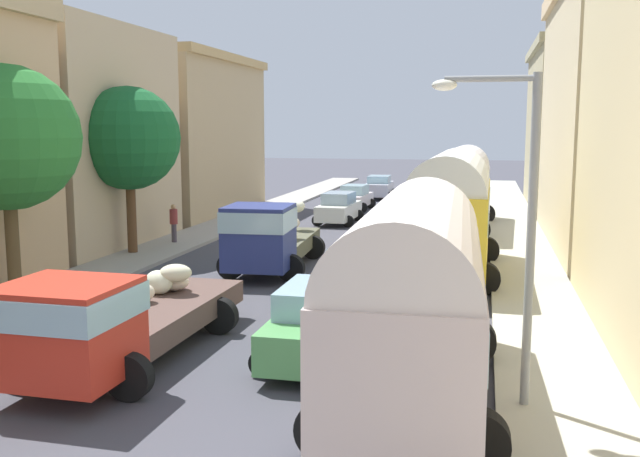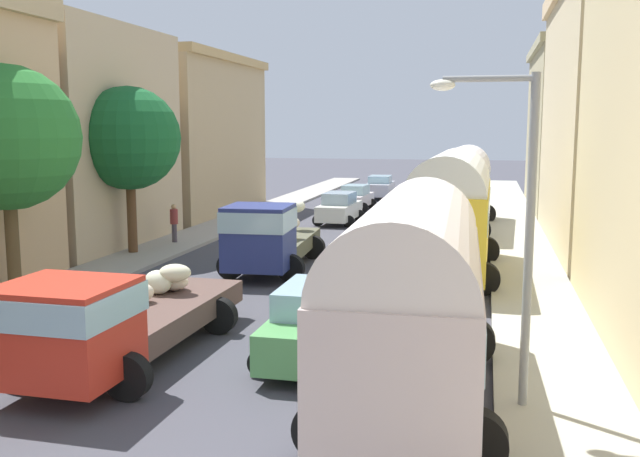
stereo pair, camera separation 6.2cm
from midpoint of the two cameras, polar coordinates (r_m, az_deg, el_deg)
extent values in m
plane|color=#424149|center=(33.11, 3.04, -0.70)|extent=(154.00, 154.00, 0.00)
cube|color=#9F9A92|center=(35.08, -8.70, -0.16)|extent=(2.50, 70.00, 0.14)
cube|color=#ABA99B|center=(32.65, 15.67, -1.00)|extent=(2.50, 70.00, 0.14)
cube|color=tan|center=(31.77, -18.27, 6.89)|extent=(4.57, 9.26, 9.23)
cube|color=tan|center=(42.52, -10.46, 7.03)|extent=(5.49, 12.42, 8.68)
cube|color=tan|center=(42.68, -10.62, 13.17)|extent=(6.04, 12.42, 0.47)
cube|color=beige|center=(32.30, 22.40, 7.76)|extent=(4.58, 14.49, 10.43)
cube|color=tan|center=(46.75, 19.72, 7.28)|extent=(4.90, 13.65, 9.49)
cube|color=tan|center=(46.97, 20.02, 13.37)|extent=(5.39, 13.65, 0.49)
cube|color=beige|center=(13.28, 7.50, -7.11)|extent=(2.60, 8.25, 2.29)
cylinder|color=silver|center=(13.03, 7.60, -2.25)|extent=(2.55, 8.09, 2.33)
cube|color=#99B7C6|center=(13.16, 7.54, -5.00)|extent=(2.63, 7.60, 0.73)
cylinder|color=black|center=(16.14, 4.03, -8.50)|extent=(1.00, 0.35, 1.00)
cylinder|color=black|center=(16.02, 12.17, -8.80)|extent=(1.00, 0.35, 1.00)
cylinder|color=black|center=(11.43, 0.55, -15.74)|extent=(1.00, 0.35, 1.00)
cylinder|color=black|center=(11.25, 12.41, -16.33)|extent=(1.00, 0.35, 1.00)
cube|color=gold|center=(24.77, 10.54, 0.33)|extent=(2.55, 8.31, 2.58)
cylinder|color=silver|center=(24.63, 10.62, 3.31)|extent=(2.50, 8.15, 2.40)
cube|color=#99B7C6|center=(24.70, 10.57, 1.64)|extent=(2.59, 7.65, 0.83)
cylinder|color=black|center=(27.58, 8.36, -1.53)|extent=(1.00, 0.35, 1.00)
cylinder|color=black|center=(27.47, 13.21, -1.71)|extent=(1.00, 0.35, 1.00)
cylinder|color=black|center=(22.57, 7.11, -3.69)|extent=(1.00, 0.35, 1.00)
cylinder|color=black|center=(22.43, 13.04, -3.92)|extent=(1.00, 0.35, 1.00)
cube|color=silver|center=(35.71, 11.23, 2.58)|extent=(2.84, 9.76, 2.43)
cylinder|color=silver|center=(35.61, 11.29, 4.53)|extent=(2.78, 9.57, 2.33)
cube|color=#99B7C6|center=(35.66, 11.26, 3.44)|extent=(2.85, 8.99, 0.78)
cylinder|color=black|center=(38.91, 9.89, 1.27)|extent=(1.00, 0.35, 1.00)
cylinder|color=black|center=(38.74, 13.21, 1.14)|extent=(1.00, 0.35, 1.00)
cylinder|color=black|center=(33.00, 8.79, 0.06)|extent=(1.00, 0.35, 1.00)
cylinder|color=black|center=(32.81, 12.71, -0.09)|extent=(1.00, 0.35, 1.00)
cube|color=red|center=(14.28, -19.56, -7.66)|extent=(2.29, 2.17, 1.80)
cube|color=#99B7C6|center=(14.15, -19.66, -5.69)|extent=(2.34, 2.26, 0.58)
cube|color=brown|center=(17.53, -12.66, -6.56)|extent=(2.36, 5.38, 0.55)
ellipsoid|color=beige|center=(17.34, -14.30, -5.01)|extent=(0.96, 0.91, 0.49)
ellipsoid|color=beige|center=(18.48, -11.71, -4.15)|extent=(1.10, 0.95, 0.46)
ellipsoid|color=beige|center=(18.13, -12.75, -4.21)|extent=(0.88, 0.77, 0.60)
ellipsoid|color=beige|center=(16.24, -16.19, -4.70)|extent=(0.84, 0.93, 0.50)
ellipsoid|color=beige|center=(18.01, -11.44, -3.50)|extent=(0.94, 0.82, 0.44)
cylinder|color=black|center=(14.17, -14.98, -11.39)|extent=(0.90, 0.31, 0.90)
cylinder|color=black|center=(15.36, -22.43, -10.20)|extent=(0.90, 0.31, 0.90)
cylinder|color=black|center=(18.01, -7.98, -6.94)|extent=(0.90, 0.32, 0.90)
cylinder|color=black|center=(18.96, -14.32, -6.35)|extent=(0.90, 0.32, 0.90)
cube|color=navy|center=(23.61, -4.83, -0.67)|extent=(2.21, 2.25, 2.09)
cube|color=#99B7C6|center=(23.53, -4.84, 0.74)|extent=(2.25, 2.34, 0.67)
cube|color=#51513D|center=(27.04, -2.96, -1.17)|extent=(2.35, 4.86, 0.55)
ellipsoid|color=silver|center=(26.76, -3.22, -0.09)|extent=(0.92, 0.99, 0.54)
ellipsoid|color=silver|center=(28.44, -2.93, 0.34)|extent=(1.10, 1.18, 0.47)
ellipsoid|color=beige|center=(27.31, -3.43, -0.02)|extent=(1.18, 1.13, 0.44)
ellipsoid|color=beige|center=(26.18, -2.46, 0.46)|extent=(1.06, 0.99, 0.50)
ellipsoid|color=beige|center=(28.41, -2.87, 1.25)|extent=(1.02, 0.92, 0.57)
ellipsoid|color=beige|center=(25.95, -2.86, 0.35)|extent=(1.02, 1.14, 0.49)
ellipsoid|color=silver|center=(28.38, -1.84, 1.80)|extent=(0.96, 1.08, 0.51)
cylinder|color=black|center=(23.69, -2.26, -3.19)|extent=(0.90, 0.31, 0.90)
cylinder|color=black|center=(24.21, -7.11, -3.00)|extent=(0.90, 0.31, 0.90)
cylinder|color=black|center=(27.68, -0.47, -1.52)|extent=(0.90, 0.31, 0.90)
cylinder|color=black|center=(28.12, -4.66, -1.39)|extent=(0.90, 0.31, 0.90)
cube|color=silver|center=(37.65, 1.60, 1.41)|extent=(1.78, 4.14, 0.78)
cube|color=#95ABBB|center=(37.57, 1.60, 2.45)|extent=(1.50, 2.18, 0.59)
cylinder|color=black|center=(36.29, 2.34, 0.57)|extent=(0.60, 0.21, 0.60)
cylinder|color=black|center=(36.68, -0.09, 0.66)|extent=(0.60, 0.21, 0.60)
cylinder|color=black|center=(38.73, 3.20, 1.05)|extent=(0.60, 0.21, 0.60)
cylinder|color=black|center=(39.10, 0.91, 1.13)|extent=(0.60, 0.21, 0.60)
cube|color=silver|center=(43.69, 2.89, 2.30)|extent=(1.76, 3.87, 0.70)
cube|color=#99C3CD|center=(43.63, 2.90, 3.12)|extent=(1.47, 2.05, 0.57)
cylinder|color=black|center=(42.42, 3.52, 1.68)|extent=(0.60, 0.21, 0.60)
cylinder|color=black|center=(42.79, 1.52, 1.75)|extent=(0.60, 0.21, 0.60)
cylinder|color=black|center=(44.69, 4.20, 2.00)|extent=(0.60, 0.21, 0.60)
cylinder|color=black|center=(45.04, 2.30, 2.07)|extent=(0.60, 0.21, 0.60)
cube|color=silver|center=(50.77, 4.86, 3.19)|extent=(1.76, 4.21, 0.85)
cube|color=#92BBCC|center=(50.71, 4.87, 3.95)|extent=(1.52, 2.20, 0.50)
cylinder|color=black|center=(49.42, 5.64, 2.59)|extent=(0.60, 0.21, 0.60)
cylinder|color=black|center=(49.64, 3.71, 2.63)|extent=(0.60, 0.21, 0.60)
cylinder|color=black|center=(51.99, 5.96, 2.86)|extent=(0.60, 0.21, 0.60)
cylinder|color=black|center=(52.19, 4.12, 2.90)|extent=(0.60, 0.21, 0.60)
cube|color=#549B52|center=(15.84, -0.28, -8.11)|extent=(1.64, 4.19, 0.83)
cube|color=#8CAEBE|center=(15.65, -0.28, -5.62)|extent=(1.43, 2.18, 0.59)
cylinder|color=black|center=(17.34, -1.88, -7.98)|extent=(0.60, 0.21, 0.60)
cylinder|color=black|center=(17.01, 3.44, -8.32)|extent=(0.60, 0.21, 0.60)
cylinder|color=black|center=(14.97, -4.53, -10.66)|extent=(0.60, 0.21, 0.60)
cylinder|color=black|center=(14.58, 1.65, -11.16)|extent=(0.60, 0.21, 0.60)
cube|color=silver|center=(22.52, 3.04, -3.41)|extent=(1.91, 4.05, 0.66)
cube|color=#8FBEC2|center=(22.41, 3.05, -1.98)|extent=(1.57, 2.15, 0.48)
cylinder|color=black|center=(23.94, 1.88, -3.43)|extent=(0.60, 0.21, 0.60)
cylinder|color=black|center=(23.57, 5.68, -3.65)|extent=(0.60, 0.21, 0.60)
cylinder|color=black|center=(21.65, 0.15, -4.68)|extent=(0.60, 0.21, 0.60)
cylinder|color=black|center=(21.24, 4.33, -4.96)|extent=(0.60, 0.21, 0.60)
cube|color=#4285C4|center=(45.74, 8.34, 2.54)|extent=(1.71, 4.09, 0.78)
cube|color=#95B5CC|center=(45.68, 8.35, 3.38)|extent=(1.49, 2.13, 0.56)
cylinder|color=black|center=(47.11, 7.45, 2.28)|extent=(0.60, 0.21, 0.60)
cylinder|color=black|center=(46.96, 9.49, 2.22)|extent=(0.60, 0.21, 0.60)
cylinder|color=black|center=(44.61, 7.10, 1.95)|extent=(0.60, 0.21, 0.60)
cylinder|color=black|center=(44.46, 9.26, 1.89)|extent=(0.60, 0.21, 0.60)
cylinder|color=#4E434E|center=(31.50, -11.49, -1.19)|extent=(0.19, 0.19, 0.14)
cylinder|color=#4E434E|center=(31.43, -11.51, -0.35)|extent=(0.27, 0.27, 0.79)
cylinder|color=brown|center=(31.33, -11.55, 0.94)|extent=(0.41, 0.41, 0.64)
sphere|color=tan|center=(31.28, -11.57, 1.72)|extent=(0.22, 0.22, 0.22)
cylinder|color=gray|center=(13.04, 16.50, -1.46)|extent=(0.16, 0.16, 6.04)
cylinder|color=gray|center=(12.87, 13.49, 11.59)|extent=(1.57, 0.11, 0.11)
ellipsoid|color=silver|center=(12.88, 9.92, 11.24)|extent=(0.44, 0.28, 0.20)
cylinder|color=brown|center=(23.02, -23.29, -1.29)|extent=(0.39, 0.39, 3.20)
sphere|color=#2A772F|center=(22.75, -23.75, 6.68)|extent=(4.25, 4.25, 4.25)
cylinder|color=brown|center=(29.20, -14.76, 0.94)|extent=(0.38, 0.38, 3.13)
sphere|color=#195B2C|center=(28.98, -14.98, 6.99)|extent=(4.04, 4.04, 4.04)
camera|label=1|loc=(0.03, -89.93, 0.01)|focal=40.00mm
camera|label=2|loc=(0.03, 90.07, -0.01)|focal=40.00mm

